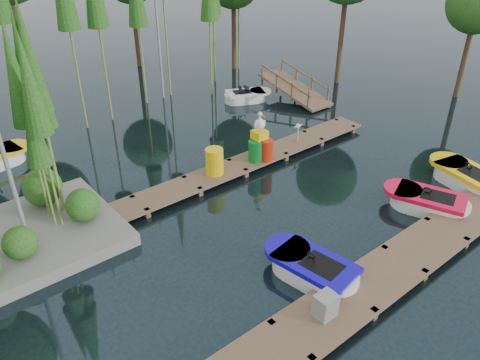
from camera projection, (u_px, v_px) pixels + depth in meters
ground_plane at (238, 222)px, 14.60m from camera, size 90.00×90.00×0.00m
near_dock at (353, 296)px, 11.48m from camera, size 18.00×1.50×0.50m
far_dock at (215, 175)px, 16.70m from camera, size 15.00×1.20×0.50m
lamp_rear at (156, 11)px, 21.98m from camera, size 0.30×0.30×7.25m
ramp at (295, 88)px, 23.57m from camera, size 1.50×3.94×1.49m
boat_blue at (312, 270)px, 12.27m from camera, size 1.65×2.92×0.93m
boat_red at (428, 202)px, 15.07m from camera, size 2.13×2.99×0.92m
boat_yellow_near at (467, 179)px, 16.36m from camera, size 1.89×3.13×0.98m
boat_white_far at (246, 96)px, 23.54m from camera, size 2.65×1.97×1.14m
utility_cabinet at (325, 306)px, 10.72m from camera, size 0.49×0.42×0.60m
yellow_barrel at (214, 161)px, 16.42m from camera, size 0.63×0.63×0.95m
drum_cluster at (261, 145)px, 17.40m from camera, size 1.07×0.98×1.84m
seagull_post at (298, 129)px, 18.66m from camera, size 0.48×0.26×0.77m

